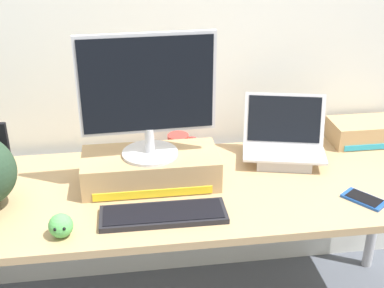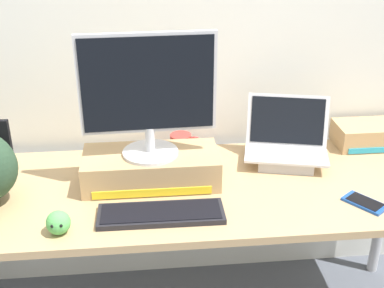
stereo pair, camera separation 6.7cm
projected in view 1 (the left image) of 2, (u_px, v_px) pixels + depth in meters
The scene contains 10 objects.
back_wall at pixel (177, 12), 2.13m from camera, with size 7.00×0.10×2.60m, color silver.
desk at pixel (192, 200), 2.00m from camera, with size 2.04×0.71×0.73m.
toner_box_yellow at pixel (151, 169), 1.97m from camera, with size 0.52×0.24×0.12m.
desktop_monitor at pixel (148, 94), 1.84m from camera, with size 0.50×0.21×0.47m.
open_laptop at pixel (283, 148), 2.15m from camera, with size 0.38×0.29×0.27m.
external_keyboard at pixel (163, 214), 1.78m from camera, with size 0.44×0.15×0.02m.
coffee_mug at pixel (179, 144), 2.21m from camera, with size 0.13×0.09×0.09m.
cell_phone at pixel (364, 199), 1.88m from camera, with size 0.15×0.17×0.01m.
plush_toy at pixel (61, 226), 1.67m from camera, with size 0.08×0.08×0.08m.
toner_box_cyan at pixel (366, 132), 2.31m from camera, with size 0.32×0.18×0.10m.
Camera 1 is at (-0.24, -1.69, 1.74)m, focal length 47.91 mm.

